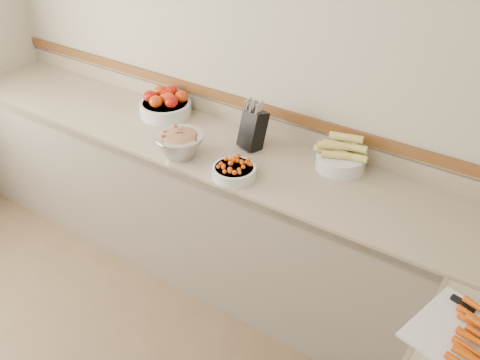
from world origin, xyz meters
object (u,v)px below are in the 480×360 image
Objects in this scene: corn_bowl at (341,157)px; rhubarb_bowl at (180,143)px; cherry_tomato_bowl at (234,170)px; cutting_board at (479,343)px; tomato_bowl at (166,105)px; knife_block at (253,128)px.

corn_bowl reaches higher than rhubarb_bowl.
rhubarb_bowl is at bearing 178.09° from cherry_tomato_bowl.
cherry_tomato_bowl is 0.85× the size of rhubarb_bowl.
tomato_bowl is at bearing 159.94° from cutting_board.
rhubarb_bowl is (-0.28, -0.30, -0.04)m from knife_block.
tomato_bowl is at bearing 155.51° from cherry_tomato_bowl.
rhubarb_bowl is at bearing -40.45° from tomato_bowl.
knife_block is 0.34m from cherry_tomato_bowl.
knife_block is at bearing 152.71° from cutting_board.
corn_bowl is 0.57× the size of cutting_board.
tomato_bowl is 0.84m from cherry_tomato_bowl.
knife_block reaches higher than cherry_tomato_bowl.
corn_bowl is at bearing 43.27° from cherry_tomato_bowl.
corn_bowl is 1.22m from cutting_board.
rhubarb_bowl is (0.39, -0.34, 0.01)m from tomato_bowl.
cherry_tomato_bowl is 1.39m from cutting_board.
cherry_tomato_bowl reaches higher than cutting_board.
corn_bowl is (1.18, 0.04, -0.00)m from tomato_bowl.
knife_block is 1.60m from cutting_board.
cherry_tomato_bowl is at bearing -73.88° from knife_block.
knife_block reaches higher than tomato_bowl.
rhubarb_bowl is 0.53× the size of cutting_board.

